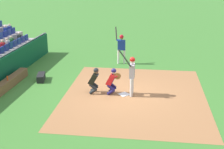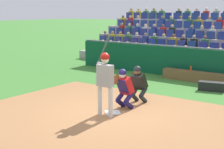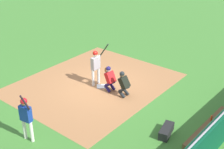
{
  "view_description": "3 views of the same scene",
  "coord_description": "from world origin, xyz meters",
  "px_view_note": "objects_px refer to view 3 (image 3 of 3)",
  "views": [
    {
      "loc": [
        13.43,
        1.64,
        5.66
      ],
      "look_at": [
        0.26,
        -0.52,
        1.05
      ],
      "focal_mm": 50.27,
      "sensor_mm": 36.0,
      "label": 1
    },
    {
      "loc": [
        -5.97,
        7.72,
        3.0
      ],
      "look_at": [
        0.13,
        -0.14,
        1.12
      ],
      "focal_mm": 54.96,
      "sensor_mm": 36.0,
      "label": 2
    },
    {
      "loc": [
        -9.82,
        -9.23,
        7.32
      ],
      "look_at": [
        -0.43,
        -1.09,
        1.19
      ],
      "focal_mm": 49.05,
      "sensor_mm": 36.0,
      "label": 3
    }
  ],
  "objects_px": {
    "equipment_duffel_bag": "(166,131)",
    "dugout_bench": "(208,130)",
    "home_plate_marker": "(101,86)",
    "home_plate_umpire": "(124,83)",
    "water_bottle_on_bench": "(211,118)",
    "on_deck_batter": "(26,115)",
    "catcher_crouching": "(110,77)",
    "batter_at_plate": "(96,64)"
  },
  "relations": [
    {
      "from": "equipment_duffel_bag",
      "to": "dugout_bench",
      "type": "bearing_deg",
      "value": -64.37
    },
    {
      "from": "dugout_bench",
      "to": "home_plate_marker",
      "type": "bearing_deg",
      "value": 88.2
    },
    {
      "from": "home_plate_umpire",
      "to": "water_bottle_on_bench",
      "type": "distance_m",
      "value": 4.27
    },
    {
      "from": "water_bottle_on_bench",
      "to": "equipment_duffel_bag",
      "type": "distance_m",
      "value": 1.84
    },
    {
      "from": "home_plate_umpire",
      "to": "on_deck_batter",
      "type": "distance_m",
      "value": 4.95
    },
    {
      "from": "home_plate_umpire",
      "to": "dugout_bench",
      "type": "height_order",
      "value": "home_plate_umpire"
    },
    {
      "from": "home_plate_umpire",
      "to": "home_plate_marker",
      "type": "bearing_deg",
      "value": 90.89
    },
    {
      "from": "home_plate_marker",
      "to": "water_bottle_on_bench",
      "type": "xyz_separation_m",
      "value": [
        0.18,
        -5.67,
        0.54
      ]
    },
    {
      "from": "home_plate_umpire",
      "to": "equipment_duffel_bag",
      "type": "distance_m",
      "value": 3.4
    },
    {
      "from": "catcher_crouching",
      "to": "equipment_duffel_bag",
      "type": "xyz_separation_m",
      "value": [
        -1.22,
        -3.98,
        -0.54
      ]
    },
    {
      "from": "batter_at_plate",
      "to": "water_bottle_on_bench",
      "type": "height_order",
      "value": "batter_at_plate"
    },
    {
      "from": "home_plate_umpire",
      "to": "dugout_bench",
      "type": "distance_m",
      "value": 4.36
    },
    {
      "from": "home_plate_umpire",
      "to": "on_deck_batter",
      "type": "height_order",
      "value": "on_deck_batter"
    },
    {
      "from": "on_deck_batter",
      "to": "equipment_duffel_bag",
      "type": "bearing_deg",
      "value": -45.62
    },
    {
      "from": "equipment_duffel_bag",
      "to": "on_deck_batter",
      "type": "height_order",
      "value": "on_deck_batter"
    },
    {
      "from": "catcher_crouching",
      "to": "on_deck_batter",
      "type": "xyz_separation_m",
      "value": [
        -4.87,
        -0.25,
        0.42
      ]
    },
    {
      "from": "dugout_bench",
      "to": "equipment_duffel_bag",
      "type": "bearing_deg",
      "value": 130.64
    },
    {
      "from": "batter_at_plate",
      "to": "catcher_crouching",
      "type": "distance_m",
      "value": 1.0
    },
    {
      "from": "dugout_bench",
      "to": "equipment_duffel_bag",
      "type": "xyz_separation_m",
      "value": [
        -1.03,
        1.2,
        -0.05
      ]
    },
    {
      "from": "home_plate_marker",
      "to": "catcher_crouching",
      "type": "xyz_separation_m",
      "value": [
        0.0,
        -0.55,
        0.7
      ]
    },
    {
      "from": "home_plate_marker",
      "to": "batter_at_plate",
      "type": "bearing_deg",
      "value": 88.99
    },
    {
      "from": "home_plate_marker",
      "to": "batter_at_plate",
      "type": "relative_size",
      "value": 0.2
    },
    {
      "from": "home_plate_marker",
      "to": "water_bottle_on_bench",
      "type": "relative_size",
      "value": 1.97
    },
    {
      "from": "home_plate_marker",
      "to": "water_bottle_on_bench",
      "type": "height_order",
      "value": "water_bottle_on_bench"
    },
    {
      "from": "batter_at_plate",
      "to": "home_plate_marker",
      "type": "bearing_deg",
      "value": -91.01
    },
    {
      "from": "catcher_crouching",
      "to": "home_plate_umpire",
      "type": "xyz_separation_m",
      "value": [
        0.02,
        -0.85,
        -0.02
      ]
    },
    {
      "from": "water_bottle_on_bench",
      "to": "equipment_duffel_bag",
      "type": "xyz_separation_m",
      "value": [
        -1.39,
        1.13,
        -0.38
      ]
    },
    {
      "from": "on_deck_batter",
      "to": "water_bottle_on_bench",
      "type": "bearing_deg",
      "value": -43.95
    },
    {
      "from": "on_deck_batter",
      "to": "catcher_crouching",
      "type": "bearing_deg",
      "value": 2.92
    },
    {
      "from": "dugout_bench",
      "to": "equipment_duffel_bag",
      "type": "relative_size",
      "value": 3.41
    },
    {
      "from": "batter_at_plate",
      "to": "dugout_bench",
      "type": "relative_size",
      "value": 0.68
    },
    {
      "from": "equipment_duffel_bag",
      "to": "on_deck_batter",
      "type": "distance_m",
      "value": 5.31
    },
    {
      "from": "home_plate_marker",
      "to": "on_deck_batter",
      "type": "bearing_deg",
      "value": -170.65
    },
    {
      "from": "home_plate_umpire",
      "to": "equipment_duffel_bag",
      "type": "height_order",
      "value": "home_plate_umpire"
    },
    {
      "from": "on_deck_batter",
      "to": "dugout_bench",
      "type": "bearing_deg",
      "value": -46.49
    },
    {
      "from": "home_plate_marker",
      "to": "equipment_duffel_bag",
      "type": "xyz_separation_m",
      "value": [
        -1.21,
        -4.54,
        0.15
      ]
    },
    {
      "from": "catcher_crouching",
      "to": "water_bottle_on_bench",
      "type": "xyz_separation_m",
      "value": [
        0.18,
        -5.12,
        -0.16
      ]
    },
    {
      "from": "dugout_bench",
      "to": "on_deck_batter",
      "type": "xyz_separation_m",
      "value": [
        -4.69,
        4.94,
        0.91
      ]
    },
    {
      "from": "equipment_duffel_bag",
      "to": "water_bottle_on_bench",
      "type": "bearing_deg",
      "value": -54.11
    },
    {
      "from": "home_plate_umpire",
      "to": "water_bottle_on_bench",
      "type": "xyz_separation_m",
      "value": [
        0.16,
        -4.26,
        -0.14
      ]
    },
    {
      "from": "home_plate_marker",
      "to": "equipment_duffel_bag",
      "type": "bearing_deg",
      "value": -104.98
    },
    {
      "from": "home_plate_umpire",
      "to": "water_bottle_on_bench",
      "type": "bearing_deg",
      "value": -87.86
    }
  ]
}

